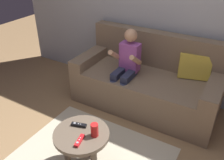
{
  "coord_description": "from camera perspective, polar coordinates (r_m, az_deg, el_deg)",
  "views": [
    {
      "loc": [
        0.92,
        -1.19,
        1.89
      ],
      "look_at": [
        -0.17,
        0.68,
        0.62
      ],
      "focal_mm": 38.97,
      "sensor_mm": 36.0,
      "label": 1
    }
  ],
  "objects": [
    {
      "name": "wall_back",
      "position": [
        3.11,
        13.03,
        17.72
      ],
      "size": [
        4.55,
        0.05,
        2.5
      ],
      "primitive_type": "cube",
      "color": "#999EA8",
      "rests_on": "ground"
    },
    {
      "name": "soda_can",
      "position": [
        2.09,
        -4.12,
        -11.63
      ],
      "size": [
        0.07,
        0.07,
        0.12
      ],
      "primitive_type": "cylinder",
      "color": "red",
      "rests_on": "coffee_table"
    },
    {
      "name": "person_seated_on_couch",
      "position": [
        2.91,
        3.36,
        3.42
      ],
      "size": [
        0.33,
        0.4,
        1.0
      ],
      "color": "#282D47",
      "rests_on": "ground"
    },
    {
      "name": "game_remote_red_near_edge",
      "position": [
        2.08,
        -7.63,
        -13.91
      ],
      "size": [
        0.06,
        0.14,
        0.03
      ],
      "color": "red",
      "rests_on": "coffee_table"
    },
    {
      "name": "couch",
      "position": [
        3.11,
        8.35,
        -0.55
      ],
      "size": [
        1.77,
        0.8,
        0.89
      ],
      "color": "#75604C",
      "rests_on": "ground"
    },
    {
      "name": "game_remote_black_center",
      "position": [
        2.23,
        -7.8,
        -10.39
      ],
      "size": [
        0.14,
        0.07,
        0.03
      ],
      "color": "black",
      "rests_on": "coffee_table"
    },
    {
      "name": "coffee_table",
      "position": [
        2.23,
        -6.97,
        -13.8
      ],
      "size": [
        0.49,
        0.49,
        0.43
      ],
      "color": "brown",
      "rests_on": "ground"
    }
  ]
}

